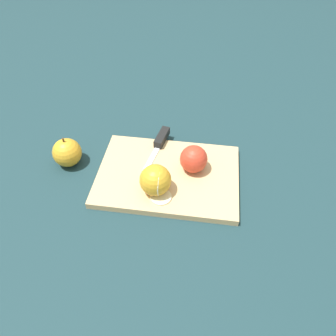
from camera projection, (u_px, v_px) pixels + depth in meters
ground_plane at (168, 178)px, 0.90m from camera, size 4.00×4.00×0.00m
cutting_board at (168, 175)px, 0.89m from camera, size 0.42×0.33×0.02m
apple_half_left at (194, 159)px, 0.87m from camera, size 0.07×0.07×0.07m
apple_half_right at (155, 180)px, 0.82m from camera, size 0.08×0.08×0.08m
knife at (161, 139)px, 0.97m from camera, size 0.03×0.18×0.02m
apple_slice at (161, 197)px, 0.83m from camera, size 0.05×0.05×0.00m
apple_whole at (67, 153)px, 0.91m from camera, size 0.08×0.08×0.09m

